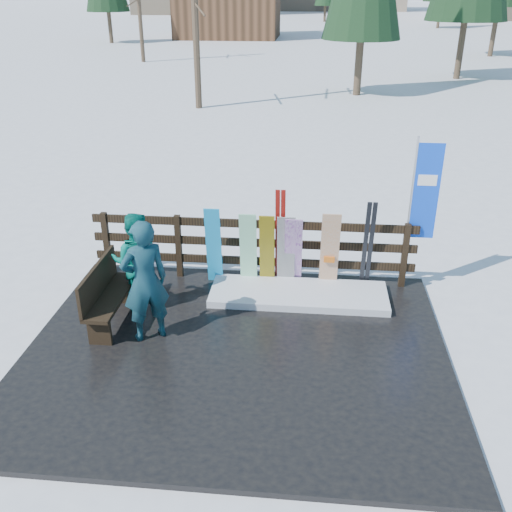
# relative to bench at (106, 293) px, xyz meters

# --- Properties ---
(ground) EXTENTS (700.00, 700.00, 0.00)m
(ground) POSITION_rel_bench_xyz_m (2.05, -0.55, -0.60)
(ground) COLOR white
(ground) RESTS_ON ground
(deck) EXTENTS (6.00, 5.00, 0.08)m
(deck) POSITION_rel_bench_xyz_m (2.05, -0.55, -0.56)
(deck) COLOR black
(deck) RESTS_ON ground
(fence) EXTENTS (5.60, 0.10, 1.15)m
(fence) POSITION_rel_bench_xyz_m (2.05, 1.65, 0.14)
(fence) COLOR black
(fence) RESTS_ON deck
(snow_patch) EXTENTS (2.93, 1.00, 0.12)m
(snow_patch) POSITION_rel_bench_xyz_m (2.89, 1.05, -0.46)
(snow_patch) COLOR white
(snow_patch) RESTS_ON deck
(bench) EXTENTS (0.40, 1.50, 0.97)m
(bench) POSITION_rel_bench_xyz_m (0.00, 0.00, 0.00)
(bench) COLOR black
(bench) RESTS_ON deck
(snowboard_0) EXTENTS (0.26, 0.24, 1.42)m
(snowboard_0) POSITION_rel_bench_xyz_m (1.41, 1.43, 0.20)
(snowboard_0) COLOR #199CE0
(snowboard_0) RESTS_ON deck
(snowboard_1) EXTENTS (0.29, 0.23, 1.34)m
(snowboard_1) POSITION_rel_bench_xyz_m (2.00, 1.43, 0.16)
(snowboard_1) COLOR white
(snowboard_1) RESTS_ON deck
(snowboard_2) EXTENTS (0.25, 0.27, 1.34)m
(snowboard_2) POSITION_rel_bench_xyz_m (2.32, 1.43, 0.15)
(snowboard_2) COLOR yellow
(snowboard_2) RESTS_ON deck
(snowboard_3) EXTENTS (0.29, 0.41, 1.32)m
(snowboard_3) POSITION_rel_bench_xyz_m (2.77, 1.43, 0.15)
(snowboard_3) COLOR silver
(snowboard_3) RESTS_ON deck
(snowboard_4) EXTENTS (0.30, 0.33, 1.34)m
(snowboard_4) POSITION_rel_bench_xyz_m (2.64, 1.43, 0.15)
(snowboard_4) COLOR black
(snowboard_4) RESTS_ON deck
(snowboard_5) EXTENTS (0.31, 0.26, 1.41)m
(snowboard_5) POSITION_rel_bench_xyz_m (3.37, 1.43, 0.19)
(snowboard_5) COLOR silver
(snowboard_5) RESTS_ON deck
(ski_pair_a) EXTENTS (0.16, 0.34, 1.78)m
(ski_pair_a) POSITION_rel_bench_xyz_m (2.54, 1.50, 0.37)
(ski_pair_a) COLOR maroon
(ski_pair_a) RESTS_ON deck
(ski_pair_b) EXTENTS (0.17, 0.29, 1.61)m
(ski_pair_b) POSITION_rel_bench_xyz_m (4.00, 1.50, 0.29)
(ski_pair_b) COLOR black
(ski_pair_b) RESTS_ON deck
(rental_flag) EXTENTS (0.45, 0.04, 2.60)m
(rental_flag) POSITION_rel_bench_xyz_m (4.81, 1.70, 1.09)
(rental_flag) COLOR silver
(rental_flag) RESTS_ON deck
(person_front) EXTENTS (0.81, 0.73, 1.85)m
(person_front) POSITION_rel_bench_xyz_m (0.73, -0.33, 0.41)
(person_front) COLOR #1A5A5C
(person_front) RESTS_ON deck
(person_back) EXTENTS (0.85, 0.69, 1.61)m
(person_back) POSITION_rel_bench_xyz_m (0.33, 0.53, 0.29)
(person_back) COLOR #05675A
(person_back) RESTS_ON deck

